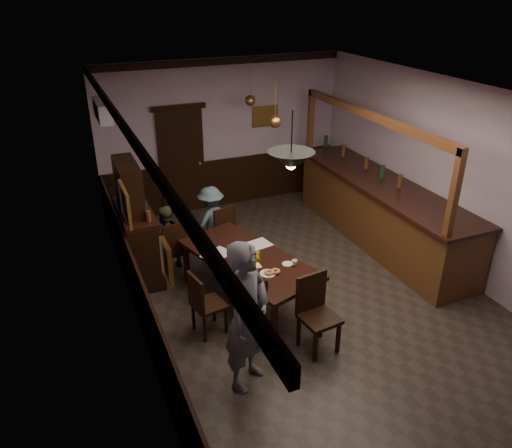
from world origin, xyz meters
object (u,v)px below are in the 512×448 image
chair_far_left (174,247)px  chair_side (204,302)px  dining_table (249,261)px  chair_near (316,309)px  bar_counter (380,210)px  pendant_iron (291,161)px  person_seated_left (166,239)px  person_standing (247,316)px  chair_far_right (221,230)px  sideboard (136,230)px  person_seated_right (211,221)px  pendant_brass_far (250,101)px  soda_can (258,256)px  coffee_cup (295,263)px  pendant_brass_mid (275,122)px

chair_far_left → chair_side: size_ratio=1.08×
dining_table → chair_near: (0.41, -1.25, -0.12)m
bar_counter → chair_far_left: bearing=176.8°
pendant_iron → chair_side: bearing=164.2°
person_seated_left → person_standing: bearing=64.2°
pendant_iron → chair_far_right: bearing=95.2°
sideboard → chair_side: bearing=-75.6°
person_seated_right → pendant_brass_far: bearing=-160.0°
chair_side → person_standing: size_ratio=0.50×
chair_far_left → person_seated_left: 0.28m
chair_far_right → pendant_iron: pendant_iron is taller
chair_far_left → person_seated_right: size_ratio=0.81×
pendant_iron → sideboard: bearing=125.0°
person_seated_left → soda_can: size_ratio=9.42×
chair_far_right → bar_counter: bearing=152.9°
dining_table → chair_far_left: (-0.82, 1.07, -0.14)m
chair_near → sideboard: sideboard is taller
chair_far_right → chair_side: 2.01m
pendant_iron → chair_near: bearing=-70.8°
chair_side → soda_can: size_ratio=7.67×
person_seated_left → sideboard: (-0.43, 0.13, 0.19)m
chair_far_right → chair_side: chair_far_right is taller
dining_table → chair_side: 0.96m
coffee_cup → person_standing: bearing=-154.6°
dining_table → person_standing: bearing=-112.5°
coffee_cup → pendant_iron: pendant_iron is taller
bar_counter → chair_far_right: bearing=170.4°
bar_counter → person_seated_right: bearing=165.6°
chair_far_left → pendant_brass_far: (2.01, 1.78, 1.75)m
pendant_iron → person_seated_right: bearing=96.7°
dining_table → person_standing: 1.65m
bar_counter → pendant_brass_mid: (-1.89, 0.44, 1.69)m
chair_side → coffee_cup: 1.36m
chair_side → pendant_iron: size_ratio=1.31×
pendant_brass_far → dining_table: bearing=-112.7°
person_seated_right → person_seated_left: bearing=-7.6°
bar_counter → pendant_iron: (-2.64, -1.63, 1.80)m
sideboard → pendant_iron: size_ratio=2.68×
chair_side → bar_counter: 3.94m
person_seated_left → pendant_iron: bearing=87.1°
pendant_brass_mid → coffee_cup: bearing=-105.5°
chair_far_right → chair_near: (0.36, -2.60, 0.02)m
sideboard → person_seated_left: bearing=-16.5°
person_standing → person_seated_left: (-0.27, 2.85, -0.36)m
person_seated_right → pendant_iron: (0.28, -2.38, 1.79)m
person_seated_right → coffee_cup: person_seated_right is taller
sideboard → pendant_brass_mid: (2.31, -0.16, 1.54)m
bar_counter → pendant_brass_mid: size_ratio=5.29×
chair_far_left → pendant_iron: pendant_iron is taller
coffee_cup → pendant_brass_far: 3.70m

